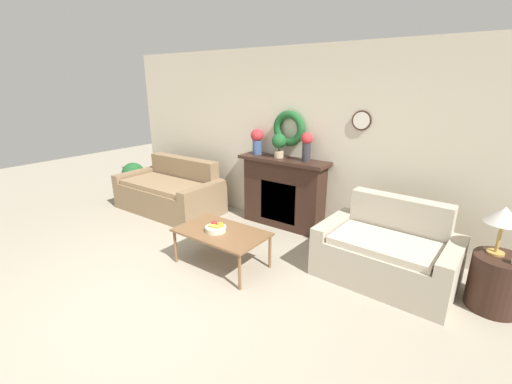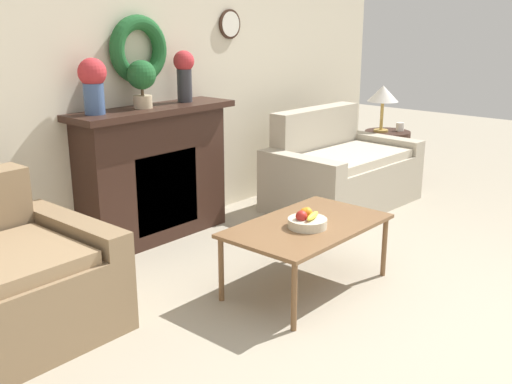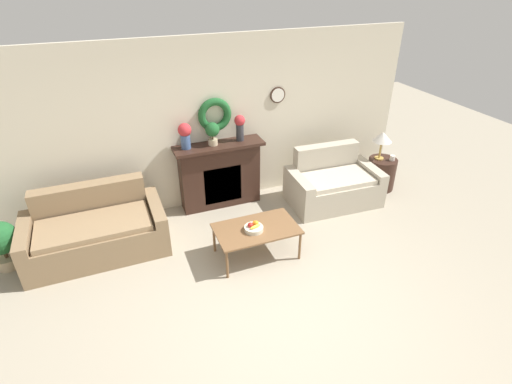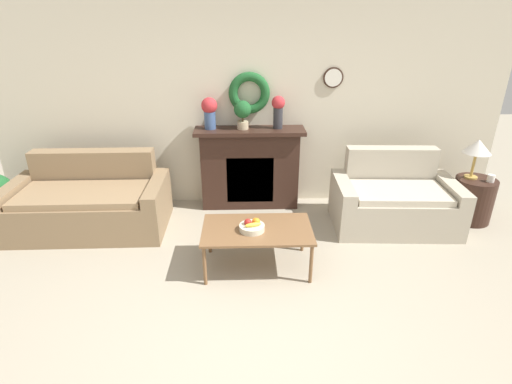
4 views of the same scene
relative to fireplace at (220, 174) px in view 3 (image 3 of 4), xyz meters
name	(u,v)px [view 3 (image 3 of 4)]	position (x,y,z in m)	size (l,w,h in m)	color
ground_plane	(287,311)	(-0.01, -2.62, -0.55)	(16.00, 16.00, 0.00)	#9E937F
wall_back	(214,124)	(0.00, 0.20, 0.80)	(6.80, 0.18, 2.70)	beige
fireplace	(220,174)	(0.00, 0.00, 0.00)	(1.43, 0.41, 1.10)	#331E16
couch_left	(96,231)	(-2.00, -0.57, -0.23)	(1.88, 1.01, 0.89)	#846B4C
loveseat_right	(333,184)	(1.79, -0.62, -0.23)	(1.52, 0.97, 0.92)	#B2A893
coffee_table	(256,230)	(0.05, -1.51, -0.13)	(1.12, 0.67, 0.46)	brown
fruit_bowl	(254,227)	(0.00, -1.54, -0.05)	(0.26, 0.26, 0.12)	beige
side_table_by_loveseat	(381,174)	(2.84, -0.54, -0.27)	(0.50, 0.50, 0.57)	#331E16
table_lamp	(382,138)	(2.78, -0.49, 0.41)	(0.33, 0.33, 0.50)	#B28E42
mug	(392,158)	(2.95, -0.63, 0.06)	(0.09, 0.09, 0.09)	silver
vase_on_mantel_left	(185,134)	(-0.51, 0.01, 0.78)	(0.21, 0.21, 0.40)	#3D5684
vase_on_mantel_right	(240,126)	(0.37, 0.01, 0.79)	(0.17, 0.17, 0.42)	#2D2D33
potted_plant_on_mantel	(212,131)	(-0.09, -0.01, 0.77)	(0.22, 0.22, 0.37)	tan
potted_plant_floor_by_couch	(1,241)	(-3.15, -0.51, -0.14)	(0.44, 0.44, 0.69)	tan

